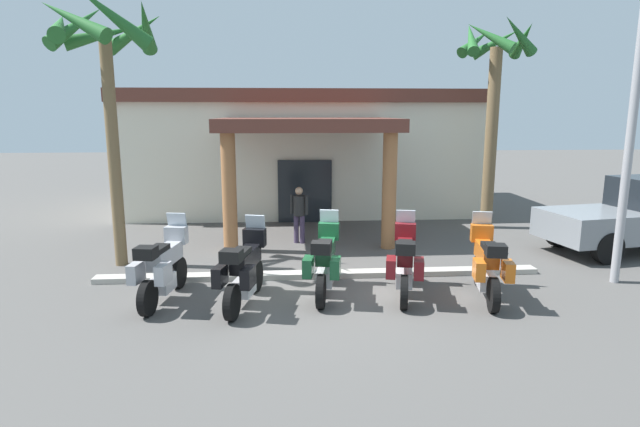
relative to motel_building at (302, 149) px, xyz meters
The scene contains 11 objects.
ground_plane 10.38m from the motel_building, 90.11° to the right, with size 80.00×80.00×0.00m, color #514F4C.
motel_building is the anchor object (origin of this frame).
motorcycle_silver 10.93m from the motel_building, 106.80° to the right, with size 0.85×2.20×1.61m.
motorcycle_black 10.91m from the motel_building, 98.19° to the right, with size 0.94×2.18×1.61m.
motorcycle_green 10.35m from the motel_building, 89.71° to the right, with size 0.88×2.20×1.61m.
motorcycle_maroon 10.64m from the motel_building, 81.03° to the right, with size 0.95×2.18×1.61m.
motorcycle_orange 11.25m from the motel_building, 73.15° to the right, with size 0.91×2.19×1.61m.
pedestrian 6.07m from the motel_building, 93.05° to the right, with size 0.50×0.32×1.60m.
palm_tree_near_portico 7.56m from the motel_building, 36.92° to the right, with size 2.28×2.43×6.49m.
palm_tree_roadside 9.46m from the motel_building, 121.78° to the right, with size 2.68×2.72×6.32m.
curb_strip 9.33m from the motel_building, 89.67° to the right, with size 9.95×0.36×0.12m, color #ADA89E.
Camera 1 is at (-0.78, -10.09, 3.63)m, focal length 29.07 mm.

